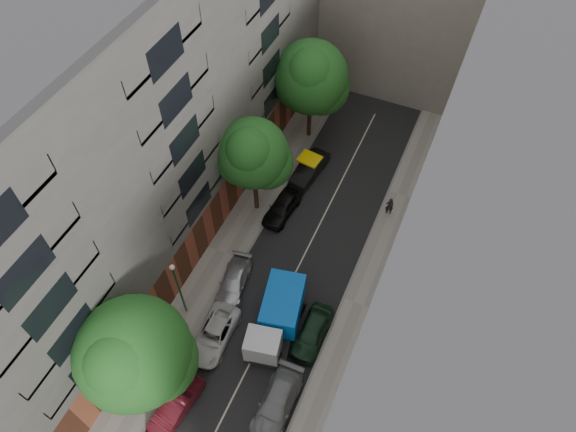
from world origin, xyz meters
The scene contains 19 objects.
ground centered at (0.00, 0.00, 0.00)m, with size 120.00×120.00×0.00m, color #4C4C49.
road_surface centered at (0.00, 0.00, 0.01)m, with size 8.00×44.00×0.02m, color black.
sidewalk_left centered at (-5.50, 0.00, 0.07)m, with size 3.00×44.00×0.15m, color gray.
sidewalk_right centered at (5.50, 0.00, 0.07)m, with size 3.00×44.00×0.15m, color gray.
building_left centered at (-11.00, 0.00, 10.00)m, with size 8.00×44.00×20.00m, color #524F4C.
building_right centered at (11.00, 0.00, 10.00)m, with size 8.00×44.00×20.00m, color #C5AF99.
tarp_truck centered at (0.60, -3.86, 1.53)m, with size 3.51×6.42×2.78m.
car_left_1 centered at (-2.80, -11.40, 0.70)m, with size 1.48×4.24×1.40m, color #4D0F17.
car_left_2 centered at (-2.92, -6.36, 0.65)m, with size 2.17×4.71×1.31m, color silver.
car_left_3 centered at (-3.60, -2.20, 0.64)m, with size 1.79×4.41×1.28m, color #B8B7BC.
car_left_4 centered at (-3.20, 5.40, 0.75)m, with size 1.76×4.38×1.49m, color black.
car_left_5 centered at (-2.80, 10.08, 0.76)m, with size 1.60×4.58×1.51m, color black.
car_right_1 centered at (2.80, -8.80, 0.72)m, with size 2.02×4.97×1.44m, color slate.
car_right_2 centered at (3.01, -3.59, 0.75)m, with size 1.76×4.38×1.49m, color black.
tree_near centered at (-4.50, -11.11, 5.99)m, with size 6.48×6.38×9.19m.
tree_mid centered at (-5.20, 4.89, 6.12)m, with size 5.49×5.24×8.95m.
tree_far centered at (-4.57, 14.43, 6.28)m, with size 6.27×6.14×9.44m.
lamp_post centered at (-5.73, -5.37, 3.81)m, with size 0.36×0.36×5.87m.
pedestrian centered at (4.62, 8.69, 1.03)m, with size 0.64×0.42×1.75m, color black.
Camera 1 is at (7.50, -17.78, 32.59)m, focal length 32.00 mm.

